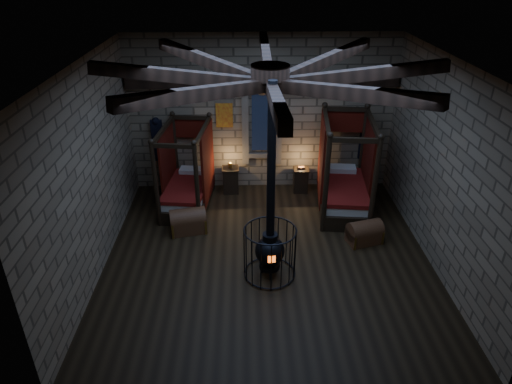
{
  "coord_description": "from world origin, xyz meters",
  "views": [
    {
      "loc": [
        -0.48,
        -8.15,
        5.96
      ],
      "look_at": [
        -0.24,
        0.6,
        1.31
      ],
      "focal_mm": 32.0,
      "sensor_mm": 36.0,
      "label": 1
    }
  ],
  "objects_px": {
    "bed_left": "(188,187)",
    "bed_right": "(343,187)",
    "trunk_left": "(188,221)",
    "trunk_right": "(364,233)",
    "stove": "(270,249)"
  },
  "relations": [
    {
      "from": "bed_left",
      "to": "bed_right",
      "type": "height_order",
      "value": "bed_right"
    },
    {
      "from": "stove",
      "to": "trunk_left",
      "type": "bearing_deg",
      "value": 133.42
    },
    {
      "from": "trunk_left",
      "to": "bed_left",
      "type": "bearing_deg",
      "value": 83.28
    },
    {
      "from": "bed_left",
      "to": "trunk_left",
      "type": "xyz_separation_m",
      "value": [
        0.12,
        -1.29,
        -0.26
      ]
    },
    {
      "from": "bed_left",
      "to": "stove",
      "type": "bearing_deg",
      "value": -50.39
    },
    {
      "from": "trunk_right",
      "to": "bed_right",
      "type": "bearing_deg",
      "value": 81.23
    },
    {
      "from": "bed_left",
      "to": "stove",
      "type": "height_order",
      "value": "stove"
    },
    {
      "from": "trunk_left",
      "to": "stove",
      "type": "distance_m",
      "value": 2.55
    },
    {
      "from": "bed_right",
      "to": "trunk_left",
      "type": "height_order",
      "value": "bed_right"
    },
    {
      "from": "trunk_right",
      "to": "stove",
      "type": "distance_m",
      "value": 2.54
    },
    {
      "from": "bed_right",
      "to": "trunk_left",
      "type": "relative_size",
      "value": 2.61
    },
    {
      "from": "bed_right",
      "to": "trunk_right",
      "type": "bearing_deg",
      "value": -76.55
    },
    {
      "from": "trunk_right",
      "to": "stove",
      "type": "relative_size",
      "value": 0.21
    },
    {
      "from": "trunk_left",
      "to": "trunk_right",
      "type": "distance_m",
      "value": 4.13
    },
    {
      "from": "bed_left",
      "to": "stove",
      "type": "xyz_separation_m",
      "value": [
        1.97,
        -3.0,
        0.12
      ]
    }
  ]
}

